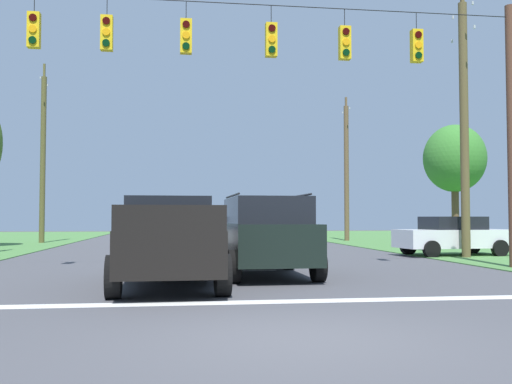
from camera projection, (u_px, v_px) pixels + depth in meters
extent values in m
plane|color=#47474C|center=(302.00, 338.00, 7.17)|extent=(120.00, 120.00, 0.00)
cube|color=white|center=(264.00, 302.00, 10.23)|extent=(14.24, 0.45, 0.01)
cube|color=white|center=(232.00, 271.00, 16.17)|extent=(2.50, 0.15, 0.01)
cube|color=white|center=(216.00, 255.00, 22.91)|extent=(2.50, 0.15, 0.01)
cube|color=white|center=(205.00, 245.00, 31.30)|extent=(2.50, 0.15, 0.01)
cube|color=white|center=(200.00, 241.00, 37.42)|extent=(2.50, 0.15, 0.01)
cylinder|color=brown|center=(512.00, 136.00, 17.23)|extent=(0.30, 0.30, 7.80)
cylinder|color=black|center=(232.00, 3.00, 16.26)|extent=(16.62, 0.02, 0.02)
cylinder|color=black|center=(34.00, 3.00, 15.54)|extent=(0.02, 0.02, 0.52)
cube|color=yellow|center=(34.00, 30.00, 15.51)|extent=(0.32, 0.24, 0.95)
cylinder|color=#310503|center=(33.00, 17.00, 15.38)|extent=(0.20, 0.04, 0.20)
cylinder|color=orange|center=(33.00, 29.00, 15.37)|extent=(0.20, 0.04, 0.20)
cylinder|color=black|center=(32.00, 40.00, 15.35)|extent=(0.20, 0.04, 0.20)
cylinder|color=black|center=(107.00, 7.00, 15.79)|extent=(0.02, 0.02, 0.52)
cube|color=yellow|center=(107.00, 33.00, 15.76)|extent=(0.32, 0.24, 0.95)
cylinder|color=#310503|center=(106.00, 21.00, 15.63)|extent=(0.20, 0.04, 0.20)
cylinder|color=orange|center=(106.00, 32.00, 15.62)|extent=(0.20, 0.04, 0.20)
cylinder|color=black|center=(106.00, 43.00, 15.61)|extent=(0.20, 0.04, 0.20)
cylinder|color=black|center=(186.00, 10.00, 16.08)|extent=(0.02, 0.02, 0.52)
cube|color=yellow|center=(186.00, 37.00, 16.05)|extent=(0.32, 0.24, 0.95)
cylinder|color=#310503|center=(186.00, 24.00, 15.92)|extent=(0.20, 0.04, 0.20)
cylinder|color=orange|center=(186.00, 35.00, 15.91)|extent=(0.20, 0.04, 0.20)
cylinder|color=black|center=(186.00, 46.00, 15.90)|extent=(0.20, 0.04, 0.20)
cylinder|color=black|center=(271.00, 14.00, 16.40)|extent=(0.02, 0.02, 0.52)
cube|color=yellow|center=(271.00, 40.00, 16.37)|extent=(0.32, 0.24, 0.95)
cylinder|color=#310503|center=(272.00, 28.00, 16.24)|extent=(0.20, 0.04, 0.20)
cylinder|color=orange|center=(272.00, 39.00, 16.23)|extent=(0.20, 0.04, 0.20)
cylinder|color=black|center=(272.00, 49.00, 16.22)|extent=(0.20, 0.04, 0.20)
cylinder|color=black|center=(345.00, 18.00, 16.69)|extent=(0.02, 0.02, 0.52)
cube|color=yellow|center=(345.00, 43.00, 16.65)|extent=(0.32, 0.24, 0.95)
cylinder|color=#310503|center=(346.00, 31.00, 16.53)|extent=(0.20, 0.04, 0.20)
cylinder|color=orange|center=(346.00, 42.00, 16.52)|extent=(0.20, 0.04, 0.20)
cylinder|color=black|center=(346.00, 52.00, 16.50)|extent=(0.20, 0.04, 0.20)
cylinder|color=black|center=(416.00, 21.00, 16.98)|extent=(0.02, 0.02, 0.52)
cube|color=yellow|center=(417.00, 46.00, 16.94)|extent=(0.32, 0.24, 0.95)
cylinder|color=#310503|center=(418.00, 35.00, 16.82)|extent=(0.20, 0.04, 0.20)
cylinder|color=orange|center=(419.00, 45.00, 16.81)|extent=(0.20, 0.04, 0.20)
cylinder|color=black|center=(419.00, 55.00, 16.79)|extent=(0.20, 0.04, 0.20)
cube|color=black|center=(168.00, 248.00, 12.63)|extent=(2.14, 5.45, 0.85)
cube|color=black|center=(168.00, 212.00, 13.31)|extent=(1.90, 1.95, 0.70)
cube|color=black|center=(119.00, 218.00, 11.18)|extent=(0.16, 2.38, 0.45)
cube|color=black|center=(217.00, 218.00, 11.48)|extent=(0.16, 2.38, 0.45)
cube|color=black|center=(170.00, 218.00, 10.05)|extent=(1.96, 0.15, 0.45)
cylinder|color=black|center=(126.00, 262.00, 14.27)|extent=(0.30, 0.81, 0.80)
cylinder|color=black|center=(207.00, 261.00, 14.59)|extent=(0.30, 0.81, 0.80)
cylinder|color=black|center=(114.00, 277.00, 10.64)|extent=(0.30, 0.81, 0.80)
cylinder|color=black|center=(223.00, 275.00, 10.97)|extent=(0.30, 0.81, 0.80)
cube|color=black|center=(265.00, 242.00, 14.92)|extent=(2.03, 4.83, 0.95)
cube|color=black|center=(266.00, 211.00, 14.80)|extent=(1.85, 3.23, 0.65)
cylinder|color=black|center=(232.00, 196.00, 14.69)|extent=(0.10, 2.72, 0.05)
cylinder|color=black|center=(298.00, 196.00, 14.95)|extent=(0.10, 2.72, 0.05)
cylinder|color=black|center=(221.00, 257.00, 16.36)|extent=(0.27, 0.76, 0.76)
cylinder|color=black|center=(289.00, 256.00, 16.66)|extent=(0.27, 0.76, 0.76)
cylinder|color=black|center=(234.00, 266.00, 13.14)|extent=(0.27, 0.76, 0.76)
cylinder|color=black|center=(318.00, 265.00, 13.43)|extent=(0.27, 0.76, 0.76)
cube|color=silver|center=(453.00, 239.00, 22.59)|extent=(4.44, 2.17, 0.70)
cube|color=black|center=(453.00, 223.00, 22.62)|extent=(2.23, 1.80, 0.50)
cylinder|color=black|center=(472.00, 246.00, 23.76)|extent=(0.66, 0.28, 0.64)
cylinder|color=black|center=(500.00, 248.00, 22.01)|extent=(0.66, 0.28, 0.64)
cylinder|color=black|center=(408.00, 247.00, 23.14)|extent=(0.66, 0.28, 0.64)
cylinder|color=black|center=(432.00, 249.00, 21.38)|extent=(0.66, 0.28, 0.64)
cube|color=silver|center=(218.00, 239.00, 22.15)|extent=(4.44, 2.18, 0.70)
cube|color=black|center=(218.00, 223.00, 22.17)|extent=(2.24, 1.80, 0.50)
cylinder|color=black|center=(250.00, 247.00, 23.32)|extent=(0.66, 0.28, 0.64)
cylinder|color=black|center=(260.00, 249.00, 21.57)|extent=(0.66, 0.28, 0.64)
cylinder|color=black|center=(179.00, 247.00, 22.69)|extent=(0.66, 0.28, 0.64)
cylinder|color=black|center=(183.00, 250.00, 20.94)|extent=(0.66, 0.28, 0.64)
cylinder|color=brown|center=(464.00, 129.00, 21.56)|extent=(0.32, 0.32, 9.48)
cube|color=brown|center=(462.00, 14.00, 21.75)|extent=(0.12, 0.12, 1.90)
cylinder|color=#B2B7BC|center=(453.00, 17.00, 22.51)|extent=(0.08, 0.08, 0.12)
cylinder|color=#B2B7BC|center=(473.00, 3.00, 21.01)|extent=(0.08, 0.08, 0.12)
cube|color=brown|center=(463.00, 37.00, 21.71)|extent=(0.12, 0.12, 2.14)
cylinder|color=#B2B7BC|center=(452.00, 41.00, 22.56)|extent=(0.08, 0.08, 0.12)
cylinder|color=#B2B7BC|center=(474.00, 27.00, 20.87)|extent=(0.08, 0.08, 0.12)
cylinder|color=brown|center=(346.00, 173.00, 37.08)|extent=(0.31, 0.31, 8.60)
cube|color=brown|center=(346.00, 112.00, 37.25)|extent=(0.12, 0.12, 1.94)
cylinder|color=#B2B7BC|center=(343.00, 113.00, 38.03)|extent=(0.08, 0.08, 0.12)
cylinder|color=#B2B7BC|center=(350.00, 108.00, 36.49)|extent=(0.08, 0.08, 0.12)
cylinder|color=brown|center=(43.00, 159.00, 33.94)|extent=(0.31, 0.31, 9.72)
cube|color=brown|center=(44.00, 84.00, 34.14)|extent=(0.12, 0.12, 2.34)
cylinder|color=#B2B7BC|center=(48.00, 85.00, 35.07)|extent=(0.08, 0.08, 0.12)
cylinder|color=#B2B7BC|center=(40.00, 78.00, 33.21)|extent=(0.08, 0.08, 0.12)
cylinder|color=brown|center=(455.00, 211.00, 30.89)|extent=(0.38, 0.38, 3.65)
ellipsoid|color=#377A2D|center=(455.00, 158.00, 31.01)|extent=(3.26, 3.26, 3.58)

